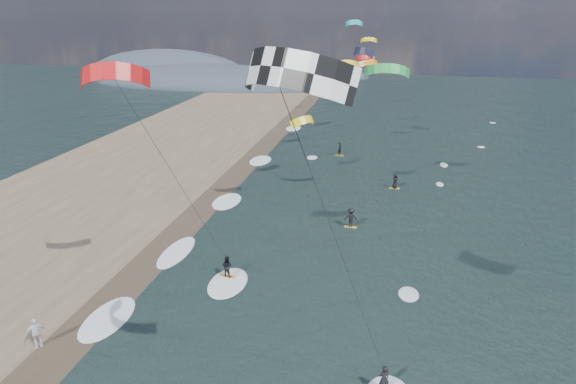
# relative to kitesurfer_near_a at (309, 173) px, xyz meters

# --- Properties ---
(wet_sand_strip) EXTENTS (3.00, 240.00, 0.00)m
(wet_sand_strip) POSITION_rel_kitesurfer_near_a_xyz_m (-14.65, 11.41, -12.98)
(wet_sand_strip) COLOR #382D23
(wet_sand_strip) RESTS_ON ground
(coastal_hills) EXTENTS (80.00, 41.00, 15.00)m
(coastal_hills) POSITION_rel_kitesurfer_near_a_xyz_m (-47.49, 109.27, -12.98)
(coastal_hills) COLOR #3D4756
(coastal_hills) RESTS_ON ground
(kitesurfer_near_a) EXTENTS (7.71, 9.00, 17.32)m
(kitesurfer_near_a) POSITION_rel_kitesurfer_near_a_xyz_m (0.00, 0.00, 0.00)
(kitesurfer_near_a) COLOR gold
(kitesurfer_near_a) RESTS_ON ground
(kitesurfer_near_b) EXTENTS (7.01, 8.64, 15.92)m
(kitesurfer_near_b) POSITION_rel_kitesurfer_near_a_xyz_m (-10.48, 9.51, -2.69)
(kitesurfer_near_b) COLOR gold
(kitesurfer_near_b) RESTS_ON ground
(far_kitesurfers) EXTENTS (8.28, 22.50, 1.80)m
(far_kitesurfers) POSITION_rel_kitesurfer_near_a_xyz_m (-0.06, 31.06, -12.10)
(far_kitesurfers) COLOR gold
(far_kitesurfers) RESTS_ON ground
(bg_kite_field) EXTENTS (11.33, 67.55, 10.14)m
(bg_kite_field) POSITION_rel_kitesurfer_near_a_xyz_m (-2.58, 54.98, -1.34)
(bg_kite_field) COLOR teal
(bg_kite_field) RESTS_ON ground
(shoreline_surf) EXTENTS (2.40, 79.40, 0.11)m
(shoreline_surf) POSITION_rel_kitesurfer_near_a_xyz_m (-13.45, 16.16, -12.98)
(shoreline_surf) COLOR white
(shoreline_surf) RESTS_ON ground
(beach_walker) EXTENTS (1.09, 1.06, 1.84)m
(beach_walker) POSITION_rel_kitesurfer_near_a_xyz_m (-16.16, 4.23, -12.06)
(beach_walker) COLOR white
(beach_walker) RESTS_ON ground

